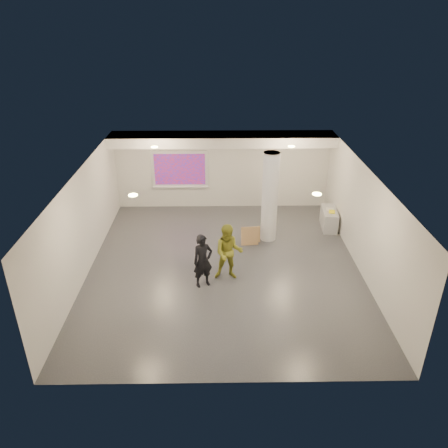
{
  "coord_description": "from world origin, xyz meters",
  "views": [
    {
      "loc": [
        -0.18,
        -11.14,
        6.99
      ],
      "look_at": [
        0.0,
        0.4,
        1.25
      ],
      "focal_mm": 35.0,
      "sensor_mm": 36.0,
      "label": 1
    }
  ],
  "objects_px": {
    "projection_screen": "(180,170)",
    "column": "(270,197)",
    "man": "(229,252)",
    "woman": "(203,261)",
    "credenza": "(329,219)"
  },
  "relations": [
    {
      "from": "projection_screen",
      "to": "man",
      "type": "bearing_deg",
      "value": -71.1
    },
    {
      "from": "woman",
      "to": "column",
      "type": "bearing_deg",
      "value": 27.6
    },
    {
      "from": "woman",
      "to": "man",
      "type": "bearing_deg",
      "value": 2.0
    },
    {
      "from": "column",
      "to": "man",
      "type": "bearing_deg",
      "value": -120.45
    },
    {
      "from": "credenza",
      "to": "man",
      "type": "xyz_separation_m",
      "value": [
        -3.6,
        -3.14,
        0.5
      ]
    },
    {
      "from": "projection_screen",
      "to": "woman",
      "type": "relative_size",
      "value": 1.35
    },
    {
      "from": "projection_screen",
      "to": "man",
      "type": "height_order",
      "value": "projection_screen"
    },
    {
      "from": "column",
      "to": "woman",
      "type": "relative_size",
      "value": 1.92
    },
    {
      "from": "column",
      "to": "projection_screen",
      "type": "height_order",
      "value": "column"
    },
    {
      "from": "column",
      "to": "projection_screen",
      "type": "distance_m",
      "value": 4.08
    },
    {
      "from": "credenza",
      "to": "woman",
      "type": "distance_m",
      "value": 5.58
    },
    {
      "from": "man",
      "to": "credenza",
      "type": "bearing_deg",
      "value": 42.91
    },
    {
      "from": "projection_screen",
      "to": "column",
      "type": "bearing_deg",
      "value": -40.56
    },
    {
      "from": "column",
      "to": "credenza",
      "type": "relative_size",
      "value": 2.59
    },
    {
      "from": "woman",
      "to": "credenza",
      "type": "bearing_deg",
      "value": 14.34
    }
  ]
}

